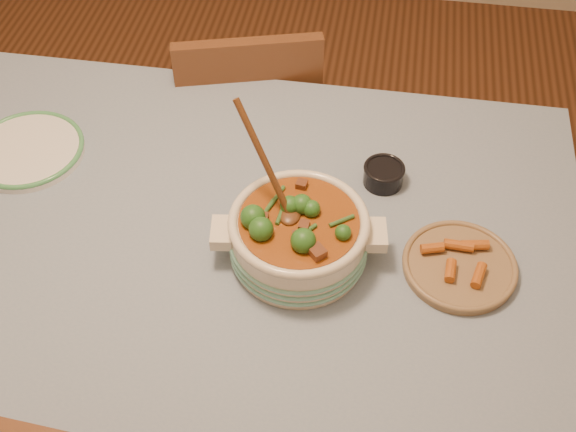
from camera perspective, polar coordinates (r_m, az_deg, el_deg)
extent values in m
plane|color=#412312|center=(2.28, -4.49, -13.12)|extent=(4.50, 4.50, 0.00)
cube|color=brown|center=(1.67, -5.95, -1.32)|extent=(1.60, 1.00, 0.05)
cube|color=gray|center=(1.65, -6.02, -0.70)|extent=(1.68, 1.08, 0.01)
cylinder|color=brown|center=(2.45, -19.76, 2.80)|extent=(0.07, 0.07, 0.70)
cylinder|color=brown|center=(2.24, 15.96, -1.34)|extent=(0.07, 0.07, 0.70)
cylinder|color=beige|center=(1.54, 0.84, -1.81)|extent=(0.33, 0.33, 0.11)
torus|color=beige|center=(1.50, 0.87, -0.44)|extent=(0.30, 0.30, 0.02)
cube|color=beige|center=(1.54, 6.93, -1.49)|extent=(0.06, 0.08, 0.03)
cube|color=beige|center=(1.53, -5.23, -1.32)|extent=(0.06, 0.08, 0.03)
cylinder|color=#924815|center=(1.50, 0.87, -0.62)|extent=(0.25, 0.25, 0.02)
cylinder|color=silver|center=(1.91, -19.86, 4.86)|extent=(0.29, 0.29, 0.02)
torus|color=#429355|center=(1.90, -19.93, 5.04)|extent=(0.28, 0.28, 0.01)
cylinder|color=black|center=(1.73, 7.55, 3.21)|extent=(0.12, 0.12, 0.05)
torus|color=black|center=(1.71, 7.63, 3.77)|extent=(0.10, 0.10, 0.01)
cylinder|color=black|center=(1.72, 7.60, 3.55)|extent=(0.08, 0.08, 0.01)
cylinder|color=#846349|center=(1.60, 13.37, -3.92)|extent=(0.31, 0.31, 0.02)
torus|color=#846349|center=(1.59, 13.43, -3.73)|extent=(0.25, 0.25, 0.01)
cube|color=brown|center=(2.38, -3.17, 7.54)|extent=(0.50, 0.50, 0.04)
cube|color=brown|center=(2.10, -2.98, 8.74)|extent=(0.40, 0.15, 0.44)
cylinder|color=brown|center=(2.67, 0.48, 6.77)|extent=(0.04, 0.04, 0.44)
cylinder|color=brown|center=(2.65, -7.07, 6.11)|extent=(0.04, 0.04, 0.44)
cylinder|color=brown|center=(2.42, 1.53, 1.26)|extent=(0.04, 0.04, 0.44)
cylinder|color=brown|center=(2.41, -6.75, 0.51)|extent=(0.04, 0.04, 0.44)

